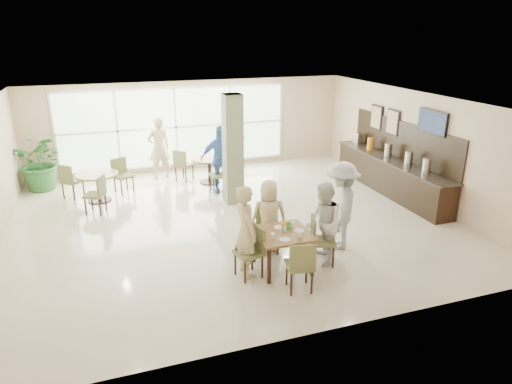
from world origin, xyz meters
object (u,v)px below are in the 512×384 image
object	(u,v)px
adult_b	(237,153)
teen_right	(323,224)
teen_left	(246,231)
teen_standing	(342,206)
potted_plant	(41,162)
adult_a	(220,159)
round_table_right	(209,164)
adult_standing	(159,148)
round_table_left	(97,180)
teen_far	(269,216)
buffet_counter	(391,173)
main_table	(283,237)

from	to	relation	value
adult_b	teen_right	bearing A→B (deg)	20.46
teen_right	adult_b	xyz separation A→B (m)	(-0.09, 5.45, 0.02)
teen_left	teen_standing	distance (m)	2.22
potted_plant	adult_a	size ratio (longest dim) A/B	0.86
teen_right	adult_a	distance (m)	4.67
teen_standing	adult_a	distance (m)	4.37
round_table_right	adult_standing	world-z (taller)	adult_standing
round_table_left	teen_far	xyz separation A→B (m)	(3.24, -4.12, 0.18)
buffet_counter	teen_right	world-z (taller)	buffet_counter
round_table_left	adult_a	distance (m)	3.27
round_table_left	teen_standing	world-z (taller)	teen_standing
main_table	teen_standing	distance (m)	1.57
buffet_counter	adult_standing	xyz separation A→B (m)	(-5.83, 3.35, 0.38)
main_table	buffet_counter	xyz separation A→B (m)	(4.43, 3.03, -0.11)
adult_a	adult_b	bearing A→B (deg)	59.54
buffet_counter	adult_a	size ratio (longest dim) A/B	2.52
potted_plant	teen_standing	xyz separation A→B (m)	(6.12, -5.91, 0.11)
teen_right	round_table_left	bearing A→B (deg)	-129.93
potted_plant	adult_standing	distance (m)	3.25
teen_left	teen_standing	xyz separation A→B (m)	(2.17, 0.44, 0.05)
round_table_left	teen_left	distance (m)	5.51
main_table	adult_a	xyz separation A→B (m)	(0.02, 4.60, 0.27)
main_table	adult_a	bearing A→B (deg)	89.73
round_table_left	adult_a	xyz separation A→B (m)	(3.23, -0.33, 0.36)
adult_a	teen_far	bearing A→B (deg)	-80.36
teen_right	adult_standing	size ratio (longest dim) A/B	0.87
round_table_left	teen_right	world-z (taller)	teen_right
buffet_counter	teen_far	xyz separation A→B (m)	(-4.40, -2.22, 0.20)
round_table_left	potted_plant	xyz separation A→B (m)	(-1.44, 1.45, 0.23)
adult_standing	round_table_left	bearing A→B (deg)	29.03
adult_b	adult_standing	size ratio (longest dim) A/B	0.89
teen_far	adult_b	distance (m)	4.69
teen_right	teen_standing	size ratio (longest dim) A/B	0.89
teen_left	teen_standing	bearing A→B (deg)	-83.88
potted_plant	teen_right	xyz separation A→B (m)	(5.47, -6.39, 0.01)
teen_left	teen_right	world-z (taller)	teen_left
teen_far	buffet_counter	bearing A→B (deg)	-139.88
teen_left	round_table_left	bearing A→B (deg)	21.79
round_table_left	adult_a	size ratio (longest dim) A/B	0.58
teen_far	teen_right	xyz separation A→B (m)	(0.79, -0.82, 0.06)
main_table	round_table_right	xyz separation A→B (m)	(-0.10, 5.46, -0.10)
buffet_counter	teen_far	world-z (taller)	buffet_counter
main_table	potted_plant	distance (m)	7.90
round_table_left	adult_standing	xyz separation A→B (m)	(1.80, 1.45, 0.36)
main_table	adult_standing	size ratio (longest dim) A/B	0.54
adult_a	adult_standing	size ratio (longest dim) A/B	1.00
teen_left	adult_b	xyz separation A→B (m)	(1.43, 5.41, -0.03)
main_table	teen_standing	world-z (taller)	teen_standing
main_table	round_table_right	size ratio (longest dim) A/B	0.96
round_table_right	teen_far	xyz separation A→B (m)	(0.12, -4.65, 0.19)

